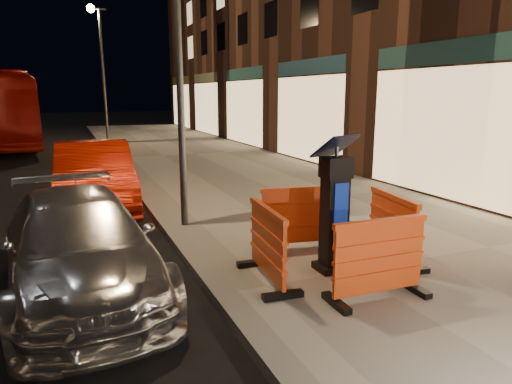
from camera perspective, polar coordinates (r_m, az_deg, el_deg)
name	(u,v)px	position (r m, az deg, el deg)	size (l,w,h in m)	color
ground_plane	(226,305)	(5.57, -3.74, -13.87)	(120.00, 120.00, 0.00)	black
sidewalk	(425,263)	(7.02, 20.35, -8.33)	(6.00, 60.00, 0.15)	gray
kerb	(226,299)	(5.54, -3.75, -13.17)	(0.30, 60.00, 0.15)	slate
parking_kiosk	(335,208)	(5.99, 9.80, -1.99)	(0.53, 0.53, 1.69)	black
barrier_front	(379,259)	(5.36, 15.12, -8.14)	(1.21, 0.50, 0.94)	#F04B17
barrier_back	(300,218)	(6.88, 5.46, -3.22)	(1.21, 0.50, 0.94)	#F04B17
barrier_kerbside	(268,245)	(5.67, 1.45, -6.60)	(1.21, 0.50, 0.94)	#F04B17
barrier_bldgside	(392,228)	(6.64, 16.65, -4.28)	(1.21, 0.50, 0.94)	#F04B17
car_silver	(83,290)	(6.33, -20.79, -11.37)	(1.70, 4.19, 1.22)	silver
car_red	(97,208)	(10.53, -19.28, -1.91)	(1.51, 4.33, 1.43)	#A81606
bus_doubledecker	(0,147)	(24.52, -29.33, 4.96)	(2.85, 12.16, 3.39)	#970B04
street_lamp_mid	(179,50)	(7.99, -9.63, 17.10)	(0.12, 0.12, 6.00)	#3F3F44
street_lamp_far	(104,78)	(22.83, -18.52, 13.40)	(0.12, 0.12, 6.00)	#3F3F44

